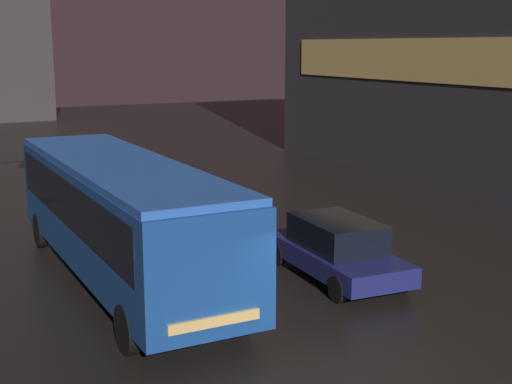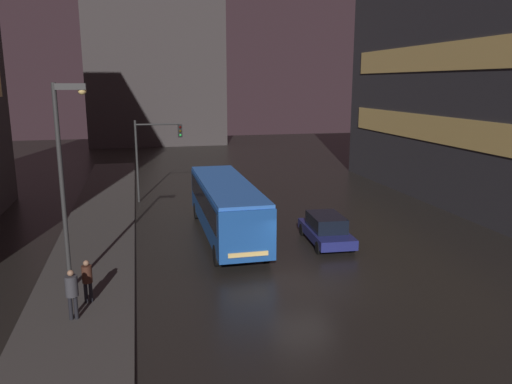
% 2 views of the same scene
% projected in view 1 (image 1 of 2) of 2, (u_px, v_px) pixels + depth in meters
% --- Properties ---
extents(ground_plane, '(120.00, 120.00, 0.00)m').
position_uv_depth(ground_plane, '(354.00, 377.00, 12.80)').
color(ground_plane, black).
extents(bus_near, '(2.69, 11.31, 3.09)m').
position_uv_depth(bus_near, '(120.00, 208.00, 17.58)').
color(bus_near, '#194793').
rests_on(bus_near, ground).
extents(car_taxi, '(2.19, 4.69, 1.54)m').
position_uv_depth(car_taxi, '(337.00, 248.00, 18.12)').
color(car_taxi, navy).
rests_on(car_taxi, ground).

